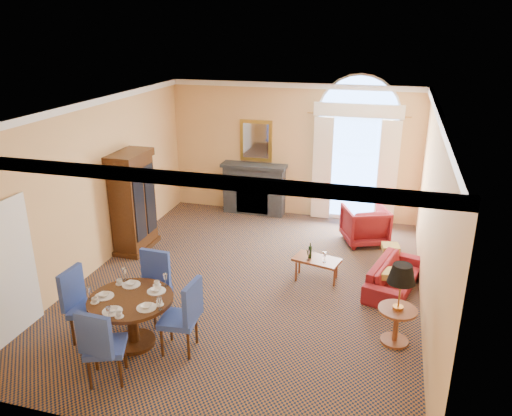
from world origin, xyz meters
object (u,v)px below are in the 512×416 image
(armoire, at_px, (133,203))
(dining_table, at_px, (132,310))
(sofa, at_px, (394,276))
(side_table, at_px, (400,294))
(armchair, at_px, (365,225))
(coffee_table, at_px, (317,260))

(armoire, bearing_deg, dining_table, -62.27)
(dining_table, bearing_deg, armoire, 117.73)
(sofa, height_order, side_table, side_table)
(armchair, distance_m, coffee_table, 2.08)
(dining_table, bearing_deg, sofa, 36.85)
(dining_table, height_order, side_table, side_table)
(sofa, distance_m, coffee_table, 1.40)
(armoire, height_order, side_table, armoire)
(side_table, bearing_deg, dining_table, -163.69)
(armchair, bearing_deg, dining_table, 34.47)
(armchair, height_order, side_table, side_table)
(armchair, height_order, coffee_table, armchair)
(dining_table, xyz_separation_m, sofa, (3.67, 2.75, -0.33))
(armoire, relative_size, dining_table, 1.69)
(armchair, bearing_deg, sofa, 86.72)
(sofa, xyz_separation_m, coffee_table, (-1.40, -0.05, 0.15))
(coffee_table, bearing_deg, side_table, -34.68)
(armchair, bearing_deg, side_table, 78.75)
(armoire, distance_m, dining_table, 3.47)
(armoire, height_order, sofa, armoire)
(side_table, bearing_deg, sofa, 91.72)
(armoire, xyz_separation_m, side_table, (5.32, -1.96, -0.18))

